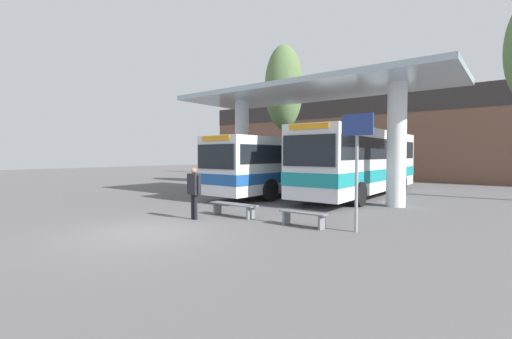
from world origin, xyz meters
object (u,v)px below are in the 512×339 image
at_px(transit_bus_left_bay, 292,163).
at_px(waiting_bench_mid_platform, 304,216).
at_px(pedestrian_waiting, 194,188).
at_px(waiting_bench_near_pillar, 233,207).
at_px(poplar_tree_behind_right, 284,88).
at_px(info_sign_platform, 357,149).
at_px(transit_bus_center_bay, 362,160).

relative_size(transit_bus_left_bay, waiting_bench_mid_platform, 8.04).
height_order(transit_bus_left_bay, pedestrian_waiting, transit_bus_left_bay).
height_order(waiting_bench_near_pillar, waiting_bench_mid_platform, same).
distance_m(waiting_bench_mid_platform, poplar_tree_behind_right, 15.86).
bearing_deg(poplar_tree_behind_right, info_sign_platform, -49.43).
xyz_separation_m(waiting_bench_near_pillar, pedestrian_waiting, (-0.69, -1.22, 0.72)).
relative_size(transit_bus_left_bay, waiting_bench_near_pillar, 6.37).
height_order(transit_bus_left_bay, info_sign_platform, info_sign_platform).
bearing_deg(pedestrian_waiting, transit_bus_center_bay, 84.71).
bearing_deg(waiting_bench_mid_platform, poplar_tree_behind_right, 125.22).
distance_m(info_sign_platform, pedestrian_waiting, 5.43).
height_order(waiting_bench_mid_platform, info_sign_platform, info_sign_platform).
relative_size(transit_bus_center_bay, info_sign_platform, 3.53).
bearing_deg(waiting_bench_near_pillar, pedestrian_waiting, -119.58).
bearing_deg(waiting_bench_near_pillar, transit_bus_center_bay, 80.54).
bearing_deg(transit_bus_left_bay, waiting_bench_near_pillar, 108.76).
relative_size(transit_bus_left_bay, transit_bus_center_bay, 1.05).
xyz_separation_m(pedestrian_waiting, poplar_tree_behind_right, (-4.78, 12.98, 5.90)).
distance_m(transit_bus_center_bay, poplar_tree_behind_right, 9.12).
height_order(transit_bus_left_bay, waiting_bench_near_pillar, transit_bus_left_bay).
bearing_deg(waiting_bench_mid_platform, transit_bus_left_bay, 123.45).
xyz_separation_m(transit_bus_center_bay, waiting_bench_mid_platform, (1.40, -8.63, -1.58)).
distance_m(transit_bus_center_bay, waiting_bench_near_pillar, 8.89).
bearing_deg(waiting_bench_near_pillar, waiting_bench_mid_platform, 0.00).
xyz_separation_m(transit_bus_left_bay, poplar_tree_behind_right, (-3.13, 3.93, 5.25)).
bearing_deg(waiting_bench_near_pillar, info_sign_platform, 3.41).
distance_m(transit_bus_left_bay, pedestrian_waiting, 9.22).
bearing_deg(transit_bus_left_bay, poplar_tree_behind_right, -49.31).
bearing_deg(transit_bus_center_bay, waiting_bench_mid_platform, 99.02).
bearing_deg(waiting_bench_near_pillar, poplar_tree_behind_right, 114.94).
xyz_separation_m(info_sign_platform, poplar_tree_behind_right, (-9.85, 11.50, 4.61)).
height_order(pedestrian_waiting, poplar_tree_behind_right, poplar_tree_behind_right).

